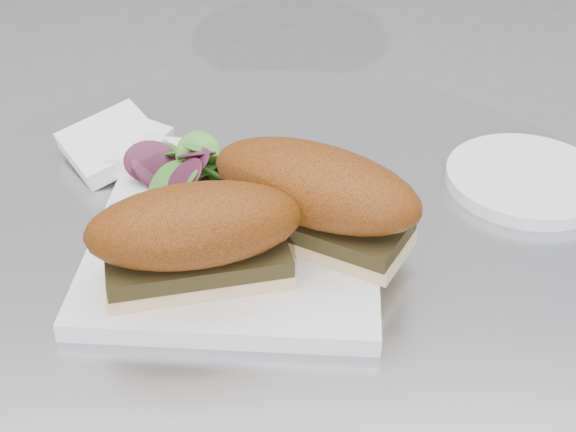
# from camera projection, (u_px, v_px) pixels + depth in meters

# --- Properties ---
(plate) EXTENTS (0.26, 0.26, 0.02)m
(plate) POSITION_uv_depth(u_px,v_px,m) (236.00, 242.00, 0.67)
(plate) COLOR white
(plate) RESTS_ON table
(sandwich_left) EXTENTS (0.17, 0.10, 0.08)m
(sandwich_left) POSITION_uv_depth(u_px,v_px,m) (196.00, 235.00, 0.59)
(sandwich_left) COLOR #D5C385
(sandwich_left) RESTS_ON plate
(sandwich_right) EXTENTS (0.19, 0.16, 0.08)m
(sandwich_right) POSITION_uv_depth(u_px,v_px,m) (315.00, 194.00, 0.64)
(sandwich_right) COLOR #D5C385
(sandwich_right) RESTS_ON plate
(salad) EXTENTS (0.12, 0.12, 0.05)m
(salad) POSITION_uv_depth(u_px,v_px,m) (204.00, 165.00, 0.70)
(salad) COLOR #48902F
(salad) RESTS_ON plate
(napkin) EXTENTS (0.13, 0.13, 0.02)m
(napkin) POSITION_uv_depth(u_px,v_px,m) (132.00, 158.00, 0.77)
(napkin) COLOR white
(napkin) RESTS_ON table
(saucer) EXTENTS (0.15, 0.15, 0.01)m
(saucer) POSITION_uv_depth(u_px,v_px,m) (527.00, 179.00, 0.75)
(saucer) COLOR white
(saucer) RESTS_ON table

